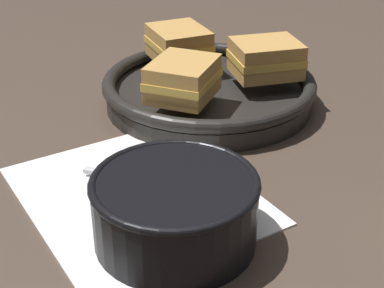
{
  "coord_description": "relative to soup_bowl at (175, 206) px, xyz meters",
  "views": [
    {
      "loc": [
        0.44,
        -0.33,
        0.34
      ],
      "look_at": [
        -0.0,
        0.01,
        0.04
      ],
      "focal_mm": 55.0,
      "sensor_mm": 36.0,
      "label": 1
    }
  ],
  "objects": [
    {
      "name": "ground_plane",
      "position": [
        -0.08,
        0.08,
        -0.04
      ],
      "size": [
        4.0,
        4.0,
        0.0
      ],
      "primitive_type": "plane",
      "color": "#47382D"
    },
    {
      "name": "napkin",
      "position": [
        -0.08,
        0.01,
        -0.04
      ],
      "size": [
        0.27,
        0.24,
        0.0
      ],
      "color": "white",
      "rests_on": "ground_plane"
    },
    {
      "name": "soup_bowl",
      "position": [
        0.0,
        0.0,
        0.0
      ],
      "size": [
        0.15,
        0.15,
        0.07
      ],
      "color": "black",
      "rests_on": "ground_plane"
    },
    {
      "name": "spoon",
      "position": [
        -0.06,
        0.05,
        -0.03
      ],
      "size": [
        0.15,
        0.1,
        0.01
      ],
      "rotation": [
        0.0,
        0.0,
        0.57
      ],
      "color": "silver",
      "rests_on": "napkin"
    },
    {
      "name": "skillet",
      "position": [
        -0.22,
        0.21,
        -0.02
      ],
      "size": [
        0.29,
        0.29,
        0.04
      ],
      "color": "black",
      "rests_on": "ground_plane"
    },
    {
      "name": "sandwich_near_left",
      "position": [
        -0.18,
        0.15,
        0.03
      ],
      "size": [
        0.11,
        0.11,
        0.05
      ],
      "rotation": [
        0.0,
        0.0,
        6.83
      ],
      "color": "#C18E47",
      "rests_on": "skillet"
    },
    {
      "name": "sandwich_near_right",
      "position": [
        -0.18,
        0.28,
        0.03
      ],
      "size": [
        0.1,
        0.11,
        0.05
      ],
      "rotation": [
        0.0,
        0.0,
        9.03
      ],
      "color": "#C18E47",
      "rests_on": "skillet"
    },
    {
      "name": "sandwich_far_left",
      "position": [
        -0.29,
        0.22,
        0.03
      ],
      "size": [
        0.1,
        0.09,
        0.05
      ],
      "rotation": [
        0.0,
        0.0,
        10.75
      ],
      "color": "#C18E47",
      "rests_on": "skillet"
    }
  ]
}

